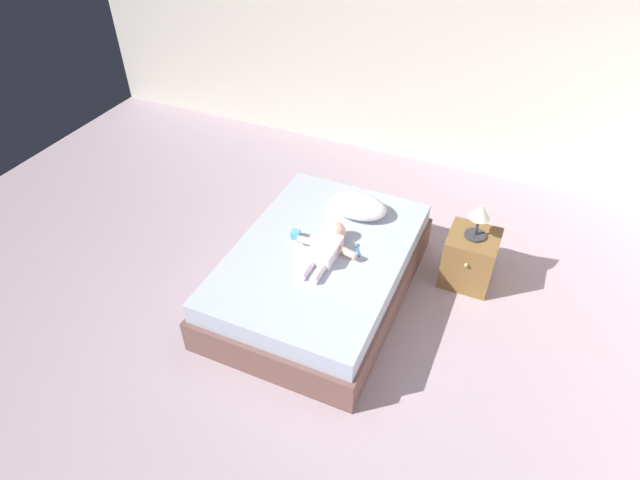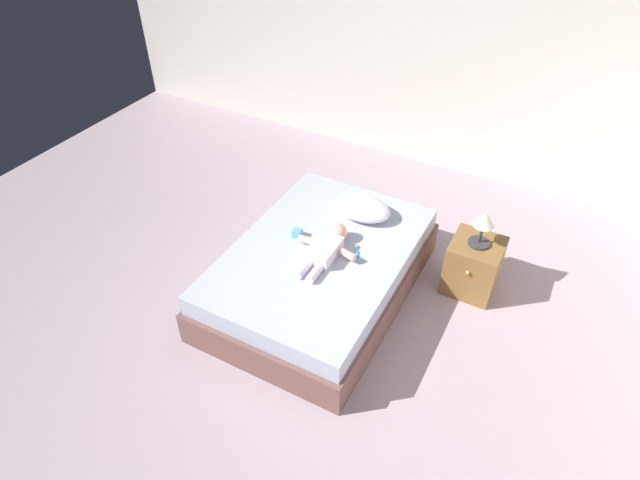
{
  "view_description": "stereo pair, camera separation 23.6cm",
  "coord_description": "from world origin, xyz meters",
  "px_view_note": "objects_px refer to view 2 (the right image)",
  "views": [
    {
      "loc": [
        1.09,
        -2.23,
        3.13
      ],
      "look_at": [
        -0.17,
        0.61,
        0.55
      ],
      "focal_mm": 30.03,
      "sensor_mm": 36.0,
      "label": 1
    },
    {
      "loc": [
        1.3,
        -2.13,
        3.13
      ],
      "look_at": [
        -0.17,
        0.61,
        0.55
      ],
      "focal_mm": 30.03,
      "sensor_mm": 36.0,
      "label": 2
    }
  ],
  "objects_px": {
    "pillow": "(362,208)",
    "toothbrush": "(357,252)",
    "nightstand": "(473,266)",
    "toy_block": "(297,233)",
    "bed": "(320,272)",
    "lamp": "(484,222)",
    "baby": "(327,247)"
  },
  "relations": [
    {
      "from": "lamp",
      "to": "nightstand",
      "type": "bearing_deg",
      "value": -90.0
    },
    {
      "from": "pillow",
      "to": "toothbrush",
      "type": "bearing_deg",
      "value": -69.16
    },
    {
      "from": "pillow",
      "to": "toothbrush",
      "type": "height_order",
      "value": "pillow"
    },
    {
      "from": "pillow",
      "to": "toy_block",
      "type": "xyz_separation_m",
      "value": [
        -0.33,
        -0.49,
        -0.04
      ]
    },
    {
      "from": "bed",
      "to": "toothbrush",
      "type": "bearing_deg",
      "value": 21.71
    },
    {
      "from": "nightstand",
      "to": "bed",
      "type": "bearing_deg",
      "value": -149.19
    },
    {
      "from": "baby",
      "to": "lamp",
      "type": "distance_m",
      "value": 1.19
    },
    {
      "from": "bed",
      "to": "toy_block",
      "type": "bearing_deg",
      "value": 166.32
    },
    {
      "from": "baby",
      "to": "lamp",
      "type": "height_order",
      "value": "lamp"
    },
    {
      "from": "bed",
      "to": "baby",
      "type": "height_order",
      "value": "baby"
    },
    {
      "from": "bed",
      "to": "baby",
      "type": "distance_m",
      "value": 0.29
    },
    {
      "from": "pillow",
      "to": "lamp",
      "type": "xyz_separation_m",
      "value": [
        0.96,
        0.08,
        0.15
      ]
    },
    {
      "from": "baby",
      "to": "pillow",
      "type": "bearing_deg",
      "value": 86.49
    },
    {
      "from": "toothbrush",
      "to": "nightstand",
      "type": "height_order",
      "value": "toothbrush"
    },
    {
      "from": "toy_block",
      "to": "bed",
      "type": "bearing_deg",
      "value": -13.68
    },
    {
      "from": "pillow",
      "to": "nightstand",
      "type": "bearing_deg",
      "value": 4.65
    },
    {
      "from": "pillow",
      "to": "baby",
      "type": "bearing_deg",
      "value": -93.51
    },
    {
      "from": "bed",
      "to": "nightstand",
      "type": "height_order",
      "value": "nightstand"
    },
    {
      "from": "baby",
      "to": "toothbrush",
      "type": "xyz_separation_m",
      "value": [
        0.2,
        0.11,
        -0.05
      ]
    },
    {
      "from": "nightstand",
      "to": "lamp",
      "type": "distance_m",
      "value": 0.44
    },
    {
      "from": "pillow",
      "to": "lamp",
      "type": "bearing_deg",
      "value": 4.65
    },
    {
      "from": "nightstand",
      "to": "toothbrush",
      "type": "bearing_deg",
      "value": -146.48
    },
    {
      "from": "nightstand",
      "to": "toy_block",
      "type": "bearing_deg",
      "value": -156.08
    },
    {
      "from": "lamp",
      "to": "toy_block",
      "type": "distance_m",
      "value": 1.43
    },
    {
      "from": "pillow",
      "to": "toothbrush",
      "type": "xyz_separation_m",
      "value": [
        0.17,
        -0.45,
        -0.07
      ]
    },
    {
      "from": "lamp",
      "to": "toothbrush",
      "type": "bearing_deg",
      "value": -146.48
    },
    {
      "from": "bed",
      "to": "pillow",
      "type": "distance_m",
      "value": 0.64
    },
    {
      "from": "nightstand",
      "to": "toy_block",
      "type": "xyz_separation_m",
      "value": [
        -1.29,
        -0.57,
        0.25
      ]
    },
    {
      "from": "nightstand",
      "to": "lamp",
      "type": "relative_size",
      "value": 1.49
    },
    {
      "from": "baby",
      "to": "toothbrush",
      "type": "distance_m",
      "value": 0.24
    },
    {
      "from": "toothbrush",
      "to": "nightstand",
      "type": "xyz_separation_m",
      "value": [
        0.79,
        0.52,
        -0.22
      ]
    },
    {
      "from": "baby",
      "to": "toothbrush",
      "type": "relative_size",
      "value": 4.99
    }
  ]
}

